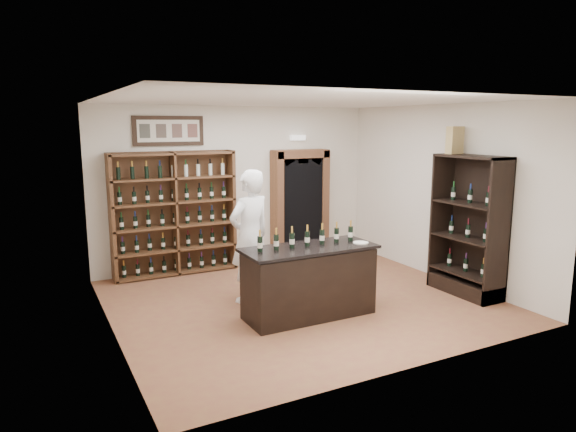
# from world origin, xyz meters

# --- Properties ---
(floor) EXTENTS (5.50, 5.50, 0.00)m
(floor) POSITION_xyz_m (0.00, 0.00, 0.00)
(floor) COLOR brown
(floor) RESTS_ON ground
(ceiling) EXTENTS (5.50, 5.50, 0.00)m
(ceiling) POSITION_xyz_m (0.00, 0.00, 3.00)
(ceiling) COLOR white
(ceiling) RESTS_ON wall_back
(wall_back) EXTENTS (5.50, 0.04, 3.00)m
(wall_back) POSITION_xyz_m (0.00, 2.50, 1.50)
(wall_back) COLOR silver
(wall_back) RESTS_ON ground
(wall_left) EXTENTS (0.04, 5.00, 3.00)m
(wall_left) POSITION_xyz_m (-2.75, 0.00, 1.50)
(wall_left) COLOR silver
(wall_left) RESTS_ON ground
(wall_right) EXTENTS (0.04, 5.00, 3.00)m
(wall_right) POSITION_xyz_m (2.75, 0.00, 1.50)
(wall_right) COLOR silver
(wall_right) RESTS_ON ground
(wine_shelf) EXTENTS (2.20, 0.38, 2.20)m
(wine_shelf) POSITION_xyz_m (-1.30, 2.33, 1.10)
(wine_shelf) COLOR #56311D
(wine_shelf) RESTS_ON ground
(framed_picture) EXTENTS (1.25, 0.04, 0.52)m
(framed_picture) POSITION_xyz_m (-1.30, 2.47, 2.55)
(framed_picture) COLOR black
(framed_picture) RESTS_ON wall_back
(arched_doorway) EXTENTS (1.17, 0.35, 2.17)m
(arched_doorway) POSITION_xyz_m (1.25, 2.33, 1.14)
(arched_doorway) COLOR black
(arched_doorway) RESTS_ON ground
(emergency_light) EXTENTS (0.30, 0.10, 0.10)m
(emergency_light) POSITION_xyz_m (1.25, 2.42, 2.40)
(emergency_light) COLOR white
(emergency_light) RESTS_ON wall_back
(tasting_counter) EXTENTS (1.88, 0.78, 1.00)m
(tasting_counter) POSITION_xyz_m (-0.20, -0.60, 0.49)
(tasting_counter) COLOR black
(tasting_counter) RESTS_ON ground
(counter_bottle_0) EXTENTS (0.07, 0.07, 0.30)m
(counter_bottle_0) POSITION_xyz_m (-0.92, -0.54, 1.11)
(counter_bottle_0) COLOR black
(counter_bottle_0) RESTS_ON tasting_counter
(counter_bottle_1) EXTENTS (0.07, 0.07, 0.30)m
(counter_bottle_1) POSITION_xyz_m (-0.68, -0.54, 1.11)
(counter_bottle_1) COLOR black
(counter_bottle_1) RESTS_ON tasting_counter
(counter_bottle_2) EXTENTS (0.07, 0.07, 0.30)m
(counter_bottle_2) POSITION_xyz_m (-0.44, -0.54, 1.11)
(counter_bottle_2) COLOR black
(counter_bottle_2) RESTS_ON tasting_counter
(counter_bottle_3) EXTENTS (0.07, 0.07, 0.30)m
(counter_bottle_3) POSITION_xyz_m (-0.20, -0.54, 1.11)
(counter_bottle_3) COLOR black
(counter_bottle_3) RESTS_ON tasting_counter
(counter_bottle_4) EXTENTS (0.07, 0.07, 0.30)m
(counter_bottle_4) POSITION_xyz_m (0.04, -0.54, 1.11)
(counter_bottle_4) COLOR black
(counter_bottle_4) RESTS_ON tasting_counter
(counter_bottle_5) EXTENTS (0.07, 0.07, 0.30)m
(counter_bottle_5) POSITION_xyz_m (0.28, -0.54, 1.11)
(counter_bottle_5) COLOR black
(counter_bottle_5) RESTS_ON tasting_counter
(counter_bottle_6) EXTENTS (0.07, 0.07, 0.30)m
(counter_bottle_6) POSITION_xyz_m (0.52, -0.54, 1.11)
(counter_bottle_6) COLOR black
(counter_bottle_6) RESTS_ON tasting_counter
(side_cabinet) EXTENTS (0.48, 1.20, 2.20)m
(side_cabinet) POSITION_xyz_m (2.52, -0.90, 0.75)
(side_cabinet) COLOR black
(side_cabinet) RESTS_ON ground
(shopkeeper) EXTENTS (0.84, 0.68, 2.01)m
(shopkeeper) POSITION_xyz_m (-0.68, 0.36, 1.01)
(shopkeeper) COLOR white
(shopkeeper) RESTS_ON ground
(plate) EXTENTS (0.22, 0.22, 0.02)m
(plate) POSITION_xyz_m (0.55, -0.76, 1.01)
(plate) COLOR beige
(plate) RESTS_ON tasting_counter
(wine_crate) EXTENTS (0.32, 0.17, 0.43)m
(wine_crate) POSITION_xyz_m (2.50, -0.50, 2.42)
(wine_crate) COLOR tan
(wine_crate) RESTS_ON side_cabinet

